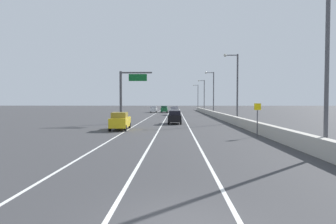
# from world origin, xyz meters

# --- Properties ---
(ground_plane) EXTENTS (320.00, 320.00, 0.00)m
(ground_plane) POSITION_xyz_m (0.00, 64.00, 0.00)
(ground_plane) COLOR #38383A
(lane_stripe_left) EXTENTS (0.16, 130.00, 0.00)m
(lane_stripe_left) POSITION_xyz_m (-5.50, 55.00, 0.00)
(lane_stripe_left) COLOR silver
(lane_stripe_left) RESTS_ON ground_plane
(lane_stripe_center) EXTENTS (0.16, 130.00, 0.00)m
(lane_stripe_center) POSITION_xyz_m (-2.00, 55.00, 0.00)
(lane_stripe_center) COLOR silver
(lane_stripe_center) RESTS_ON ground_plane
(lane_stripe_right) EXTENTS (0.16, 130.00, 0.00)m
(lane_stripe_right) POSITION_xyz_m (1.50, 55.00, 0.00)
(lane_stripe_right) COLOR silver
(lane_stripe_right) RESTS_ON ground_plane
(jersey_barrier_right) EXTENTS (0.60, 120.00, 1.10)m
(jersey_barrier_right) POSITION_xyz_m (8.08, 40.00, 0.55)
(jersey_barrier_right) COLOR #B2ADA3
(jersey_barrier_right) RESTS_ON ground_plane
(overhead_sign_gantry) EXTENTS (4.68, 0.36, 7.50)m
(overhead_sign_gantry) POSITION_xyz_m (-7.26, 33.81, 4.73)
(overhead_sign_gantry) COLOR #47474C
(overhead_sign_gantry) RESTS_ON ground_plane
(speed_advisory_sign) EXTENTS (0.60, 0.11, 3.00)m
(speed_advisory_sign) POSITION_xyz_m (7.18, 18.78, 1.76)
(speed_advisory_sign) COLOR #4C4C51
(speed_advisory_sign) RESTS_ON ground_plane
(lamp_post_right_near) EXTENTS (2.14, 0.44, 10.09)m
(lamp_post_right_near) POSITION_xyz_m (8.36, 9.91, 5.79)
(lamp_post_right_near) COLOR #4C4C51
(lamp_post_right_near) RESTS_ON ground_plane
(lamp_post_right_second) EXTENTS (2.14, 0.44, 10.09)m
(lamp_post_right_second) POSITION_xyz_m (8.57, 34.72, 5.79)
(lamp_post_right_second) COLOR #4C4C51
(lamp_post_right_second) RESTS_ON ground_plane
(lamp_post_right_third) EXTENTS (2.14, 0.44, 10.09)m
(lamp_post_right_third) POSITION_xyz_m (8.44, 59.52, 5.79)
(lamp_post_right_third) COLOR #4C4C51
(lamp_post_right_third) RESTS_ON ground_plane
(lamp_post_right_fourth) EXTENTS (2.14, 0.44, 10.09)m
(lamp_post_right_fourth) POSITION_xyz_m (8.80, 84.33, 5.79)
(lamp_post_right_fourth) COLOR #4C4C51
(lamp_post_right_fourth) RESTS_ON ground_plane
(lamp_post_right_fifth) EXTENTS (2.14, 0.44, 10.09)m
(lamp_post_right_fifth) POSITION_xyz_m (8.77, 109.14, 5.79)
(lamp_post_right_fifth) COLOR #4C4C51
(lamp_post_right_fifth) RESTS_ON ground_plane
(car_silver_0) EXTENTS (2.01, 4.44, 2.03)m
(car_silver_0) POSITION_xyz_m (-0.46, 59.74, 1.01)
(car_silver_0) COLOR #B7B7BC
(car_silver_0) RESTS_ON ground_plane
(car_gray_1) EXTENTS (2.03, 4.10, 1.87)m
(car_gray_1) POSITION_xyz_m (-0.25, 75.76, 0.94)
(car_gray_1) COLOR slate
(car_gray_1) RESTS_ON ground_plane
(car_white_2) EXTENTS (2.01, 4.22, 1.87)m
(car_white_2) POSITION_xyz_m (-6.57, 76.97, 0.94)
(car_white_2) COLOR white
(car_white_2) RESTS_ON ground_plane
(car_black_3) EXTENTS (1.94, 4.15, 1.88)m
(car_black_3) POSITION_xyz_m (-0.24, 33.66, 0.94)
(car_black_3) COLOR black
(car_black_3) RESTS_ON ground_plane
(car_yellow_4) EXTENTS (2.02, 4.64, 1.97)m
(car_yellow_4) POSITION_xyz_m (-6.36, 24.80, 0.98)
(car_yellow_4) COLOR gold
(car_yellow_4) RESTS_ON ground_plane
(car_green_5) EXTENTS (1.96, 4.75, 1.98)m
(car_green_5) POSITION_xyz_m (-3.38, 76.05, 0.99)
(car_green_5) COLOR #196033
(car_green_5) RESTS_ON ground_plane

